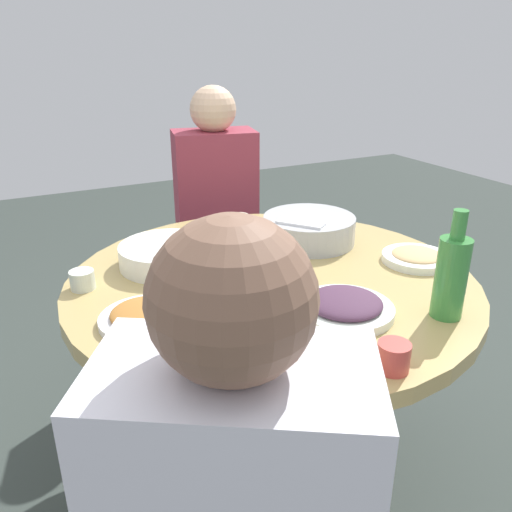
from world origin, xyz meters
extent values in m
plane|color=#343D38|center=(0.00, 0.00, 0.00)|extent=(8.00, 8.00, 0.00)
cylinder|color=#99999E|center=(0.00, 0.00, 0.01)|extent=(0.35, 0.35, 0.03)
cylinder|color=#99999E|center=(0.00, 0.00, 0.37)|extent=(0.12, 0.12, 0.67)
cylinder|color=tan|center=(0.00, 0.00, 0.72)|extent=(1.14, 1.14, 0.04)
cylinder|color=#B2B5BA|center=(0.18, -0.24, 0.79)|extent=(0.30, 0.30, 0.09)
ellipsoid|color=white|center=(0.18, -0.24, 0.79)|extent=(0.25, 0.25, 0.10)
cube|color=white|center=(0.13, -0.17, 0.83)|extent=(0.15, 0.14, 0.01)
cylinder|color=white|center=(0.21, 0.24, 0.78)|extent=(0.28, 0.28, 0.07)
cylinder|color=black|center=(0.21, 0.24, 0.77)|extent=(0.25, 0.25, 0.05)
cylinder|color=silver|center=(0.21, 0.24, 0.80)|extent=(0.31, 0.04, 0.01)
cylinder|color=white|center=(-0.09, 0.39, 0.75)|extent=(0.22, 0.22, 0.02)
ellipsoid|color=#AC6C2E|center=(-0.09, 0.39, 0.77)|extent=(0.17, 0.17, 0.03)
cylinder|color=white|center=(-0.11, -0.43, 0.75)|extent=(0.20, 0.20, 0.02)
ellipsoid|color=tan|center=(-0.11, -0.43, 0.77)|extent=(0.15, 0.15, 0.02)
cylinder|color=silver|center=(-0.37, 0.21, 0.75)|extent=(0.20, 0.20, 0.02)
ellipsoid|color=#9D4D26|center=(-0.37, 0.21, 0.77)|extent=(0.14, 0.14, 0.03)
cylinder|color=white|center=(-0.27, -0.05, 0.75)|extent=(0.24, 0.24, 0.02)
ellipsoid|color=#492C43|center=(-0.27, -0.05, 0.77)|extent=(0.18, 0.18, 0.04)
cylinder|color=#39893D|center=(-0.39, -0.26, 0.84)|extent=(0.07, 0.07, 0.20)
cylinder|color=#39893D|center=(-0.39, -0.26, 0.97)|extent=(0.03, 0.03, 0.07)
cylinder|color=beige|center=(0.40, -0.09, 0.77)|extent=(0.07, 0.07, 0.05)
cylinder|color=silver|center=(0.16, 0.49, 0.77)|extent=(0.07, 0.07, 0.05)
cylinder|color=#BF423A|center=(-0.51, 0.00, 0.77)|extent=(0.07, 0.07, 0.06)
cylinder|color=brown|center=(0.85, -0.19, 0.22)|extent=(0.30, 0.30, 0.43)
cube|color=#2D333D|center=(0.85, -0.19, 0.49)|extent=(0.40, 0.39, 0.12)
cube|color=#933343|center=(0.85, -0.19, 0.78)|extent=(0.27, 0.38, 0.46)
sphere|color=beige|center=(0.85, -0.19, 1.10)|extent=(0.19, 0.19, 0.19)
sphere|color=brown|center=(-0.71, 0.44, 1.10)|extent=(0.19, 0.19, 0.19)
camera|label=1|loc=(-1.17, 0.65, 1.36)|focal=36.49mm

